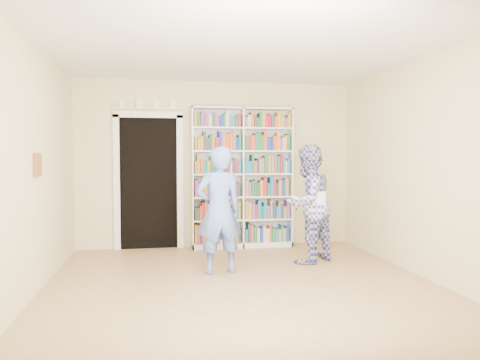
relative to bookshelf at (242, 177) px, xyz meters
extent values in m
plane|color=#9B784B|center=(-0.40, -2.34, -1.15)|extent=(5.00, 5.00, 0.00)
plane|color=white|center=(-0.40, -2.34, 1.55)|extent=(5.00, 5.00, 0.00)
plane|color=beige|center=(-0.40, 0.16, 0.20)|extent=(4.50, 0.00, 4.50)
plane|color=beige|center=(-2.65, -2.34, 0.20)|extent=(0.00, 5.00, 5.00)
plane|color=beige|center=(1.85, -2.34, 0.20)|extent=(0.00, 5.00, 5.00)
cube|color=white|center=(0.00, 0.00, -0.01)|extent=(1.65, 0.31, 2.27)
cube|color=white|center=(0.00, 0.00, -0.01)|extent=(0.03, 0.31, 2.27)
cube|color=black|center=(-1.50, 0.14, -0.10)|extent=(0.90, 0.03, 2.10)
cube|color=white|center=(-2.00, 0.12, -0.10)|extent=(0.10, 0.06, 2.20)
cube|color=white|center=(-1.00, 0.12, -0.10)|extent=(0.10, 0.06, 2.20)
cube|color=white|center=(-1.50, 0.12, 1.00)|extent=(1.10, 0.06, 0.10)
cube|color=white|center=(-1.50, 0.12, 1.10)|extent=(1.10, 0.08, 0.02)
cube|color=brown|center=(-2.63, -2.14, 0.25)|extent=(0.03, 0.25, 0.25)
imported|color=#5E7ED2|center=(-0.59, -1.65, -0.34)|extent=(0.64, 0.47, 1.61)
imported|color=#34389F|center=(0.71, -1.24, -0.32)|extent=(1.01, 0.97, 1.65)
cube|color=white|center=(0.80, -1.46, -0.27)|extent=(0.18, 0.03, 0.26)
camera|label=1|loc=(-1.34, -7.49, 0.35)|focal=35.00mm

